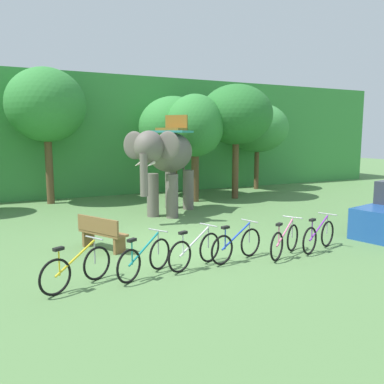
{
  "coord_description": "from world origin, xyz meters",
  "views": [
    {
      "loc": [
        -4.35,
        -9.58,
        2.97
      ],
      "look_at": [
        0.78,
        1.0,
        1.3
      ],
      "focal_mm": 37.04,
      "sensor_mm": 36.0,
      "label": 1
    }
  ],
  "objects_px": {
    "bike_blue": "(237,245)",
    "elephant": "(168,157)",
    "tree_right": "(46,105)",
    "bike_yellow": "(77,268)",
    "wooden_bench": "(101,232)",
    "tree_center_left": "(195,126)",
    "tree_center": "(236,115)",
    "bike_teal": "(145,258)",
    "bike_pink": "(285,241)",
    "tree_far_right": "(173,127)",
    "bike_purple": "(319,236)",
    "tree_far_left": "(257,128)",
    "bike_white": "(195,251)"
  },
  "relations": [
    {
      "from": "tree_right",
      "to": "bike_white",
      "type": "relative_size",
      "value": 3.63
    },
    {
      "from": "tree_far_right",
      "to": "bike_pink",
      "type": "height_order",
      "value": "tree_far_right"
    },
    {
      "from": "tree_center_left",
      "to": "tree_right",
      "type": "bearing_deg",
      "value": 159.16
    },
    {
      "from": "elephant",
      "to": "wooden_bench",
      "type": "bearing_deg",
      "value": -132.88
    },
    {
      "from": "elephant",
      "to": "bike_white",
      "type": "distance_m",
      "value": 6.5
    },
    {
      "from": "bike_blue",
      "to": "elephant",
      "type": "bearing_deg",
      "value": 83.32
    },
    {
      "from": "elephant",
      "to": "bike_yellow",
      "type": "height_order",
      "value": "elephant"
    },
    {
      "from": "tree_center_left",
      "to": "bike_blue",
      "type": "bearing_deg",
      "value": -109.74
    },
    {
      "from": "bike_teal",
      "to": "bike_pink",
      "type": "height_order",
      "value": "same"
    },
    {
      "from": "tree_far_right",
      "to": "bike_teal",
      "type": "height_order",
      "value": "tree_far_right"
    },
    {
      "from": "tree_center",
      "to": "bike_white",
      "type": "relative_size",
      "value": 3.31
    },
    {
      "from": "bike_pink",
      "to": "wooden_bench",
      "type": "height_order",
      "value": "bike_pink"
    },
    {
      "from": "bike_yellow",
      "to": "bike_blue",
      "type": "height_order",
      "value": "same"
    },
    {
      "from": "bike_teal",
      "to": "bike_blue",
      "type": "relative_size",
      "value": 0.9
    },
    {
      "from": "tree_right",
      "to": "bike_yellow",
      "type": "relative_size",
      "value": 3.83
    },
    {
      "from": "tree_right",
      "to": "bike_purple",
      "type": "height_order",
      "value": "tree_right"
    },
    {
      "from": "wooden_bench",
      "to": "elephant",
      "type": "bearing_deg",
      "value": 47.12
    },
    {
      "from": "tree_right",
      "to": "tree_center",
      "type": "xyz_separation_m",
      "value": [
        8.15,
        -2.27,
        -0.33
      ]
    },
    {
      "from": "tree_center_left",
      "to": "tree_center",
      "type": "bearing_deg",
      "value": 0.35
    },
    {
      "from": "tree_right",
      "to": "elephant",
      "type": "relative_size",
      "value": 1.55
    },
    {
      "from": "bike_yellow",
      "to": "tree_far_left",
      "type": "bearing_deg",
      "value": 42.25
    },
    {
      "from": "bike_purple",
      "to": "bike_yellow",
      "type": "bearing_deg",
      "value": 178.64
    },
    {
      "from": "tree_center_left",
      "to": "tree_far_left",
      "type": "distance_m",
      "value": 5.54
    },
    {
      "from": "tree_right",
      "to": "bike_blue",
      "type": "height_order",
      "value": "tree_right"
    },
    {
      "from": "bike_pink",
      "to": "tree_far_left",
      "type": "bearing_deg",
      "value": 58.2
    },
    {
      "from": "tree_far_left",
      "to": "wooden_bench",
      "type": "height_order",
      "value": "tree_far_left"
    },
    {
      "from": "tree_far_right",
      "to": "elephant",
      "type": "distance_m",
      "value": 4.64
    },
    {
      "from": "tree_center",
      "to": "tree_right",
      "type": "bearing_deg",
      "value": 164.43
    },
    {
      "from": "elephant",
      "to": "bike_pink",
      "type": "distance_m",
      "value": 6.47
    },
    {
      "from": "bike_blue",
      "to": "bike_purple",
      "type": "distance_m",
      "value": 2.39
    },
    {
      "from": "tree_far_right",
      "to": "bike_white",
      "type": "distance_m",
      "value": 11.11
    },
    {
      "from": "bike_white",
      "to": "bike_blue",
      "type": "bearing_deg",
      "value": -0.07
    },
    {
      "from": "tree_far_right",
      "to": "bike_purple",
      "type": "distance_m",
      "value": 10.66
    },
    {
      "from": "tree_far_right",
      "to": "bike_blue",
      "type": "xyz_separation_m",
      "value": [
        -2.67,
        -10.01,
        -2.99
      ]
    },
    {
      "from": "wooden_bench",
      "to": "bike_yellow",
      "type": "bearing_deg",
      "value": -113.5
    },
    {
      "from": "tree_center",
      "to": "bike_teal",
      "type": "xyz_separation_m",
      "value": [
        -7.42,
        -8.26,
        -3.55
      ]
    },
    {
      "from": "bike_yellow",
      "to": "bike_pink",
      "type": "relative_size",
      "value": 1.0
    },
    {
      "from": "tree_far_right",
      "to": "bike_white",
      "type": "bearing_deg",
      "value": -110.65
    },
    {
      "from": "bike_teal",
      "to": "bike_blue",
      "type": "xyz_separation_m",
      "value": [
        2.33,
        0.05,
        0.0
      ]
    },
    {
      "from": "tree_right",
      "to": "tree_far_right",
      "type": "height_order",
      "value": "tree_right"
    },
    {
      "from": "bike_purple",
      "to": "tree_center",
      "type": "bearing_deg",
      "value": 72.19
    },
    {
      "from": "tree_center_left",
      "to": "bike_blue",
      "type": "xyz_separation_m",
      "value": [
        -2.94,
        -8.2,
        -3.01
      ]
    },
    {
      "from": "bike_purple",
      "to": "tree_far_right",
      "type": "bearing_deg",
      "value": 88.41
    },
    {
      "from": "bike_teal",
      "to": "bike_white",
      "type": "height_order",
      "value": "same"
    },
    {
      "from": "tree_center_left",
      "to": "wooden_bench",
      "type": "bearing_deg",
      "value": -133.8
    },
    {
      "from": "tree_far_right",
      "to": "bike_white",
      "type": "xyz_separation_m",
      "value": [
        -3.77,
        -10.01,
        -2.99
      ]
    },
    {
      "from": "tree_far_left",
      "to": "tree_center",
      "type": "bearing_deg",
      "value": -140.71
    },
    {
      "from": "tree_far_right",
      "to": "tree_center",
      "type": "distance_m",
      "value": 3.07
    },
    {
      "from": "tree_center",
      "to": "tree_far_left",
      "type": "height_order",
      "value": "tree_center"
    },
    {
      "from": "tree_right",
      "to": "bike_yellow",
      "type": "height_order",
      "value": "tree_right"
    }
  ]
}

